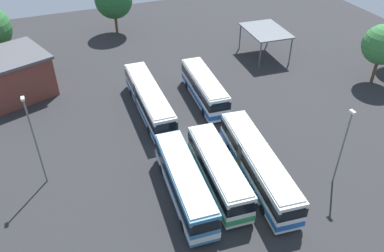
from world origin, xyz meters
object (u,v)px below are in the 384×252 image
Objects in this scene: bus_row1_slot0 at (184,182)px; bus_row1_slot1 at (218,171)px; lamp_post_mid_lot at (35,139)px; bus_row1_slot2 at (258,164)px; tree_northwest at (383,45)px; bus_row0_slot2 at (204,88)px; bus_row0_slot0 at (149,99)px; maintenance_shelter at (266,31)px; tree_northeast at (113,0)px; lamp_post_by_building at (343,145)px; depot_building at (11,75)px.

bus_row1_slot0 is 1.05× the size of bus_row1_slot1.
lamp_post_mid_lot is at bearing -120.53° from bus_row1_slot0.
bus_row1_slot2 is 20.42m from lamp_post_mid_lot.
bus_row1_slot2 is 1.51× the size of lamp_post_mid_lot.
tree_northwest is at bearing 114.28° from bus_row1_slot2.
bus_row0_slot2 is 15.23m from bus_row1_slot1.
bus_row0_slot0 is 22.32m from maintenance_shelter.
bus_row1_slot2 is 40.93m from tree_northeast.
bus_row1_slot2 is at bearing -31.64° from maintenance_shelter.
bus_row1_slot1 is 1.40× the size of tree_northwest.
bus_row1_slot2 is 1.61× the size of tree_northeast.
bus_row0_slot2 is 1.19× the size of lamp_post_mid_lot.
maintenance_shelter is (-8.35, 20.59, 2.12)m from bus_row0_slot0.
lamp_post_by_building reaches higher than bus_row1_slot1.
bus_row1_slot1 is (14.50, 2.35, -0.00)m from bus_row0_slot0.
bus_row1_slot1 is 29.97m from tree_northwest.
bus_row0_slot0 is at bearing -97.84° from tree_northwest.
lamp_post_mid_lot is 43.09m from tree_northwest.
depot_building is at bearing -145.23° from bus_row1_slot1.
bus_row1_slot2 is 1.77× the size of tree_northwest.
bus_row0_slot0 is 1.49× the size of lamp_post_mid_lot.
bus_row1_slot2 is 7.81m from lamp_post_by_building.
tree_northeast reaches higher than tree_northwest.
depot_building reaches higher than bus_row1_slot0.
bus_row1_slot2 is 1.78× the size of maintenance_shelter.
maintenance_shelter reaches higher than bus_row0_slot0.
bus_row0_slot0 is 1.72× the size of lamp_post_by_building.
lamp_post_mid_lot reaches higher than maintenance_shelter.
lamp_post_mid_lot is (7.94, -12.67, 3.34)m from bus_row0_slot0.
bus_row1_slot2 is at bearing 6.07° from tree_northeast.
tree_northeast is at bearing -173.93° from bus_row1_slot2.
bus_row1_slot1 is at bearing -69.66° from tree_northwest.
depot_building is at bearing -135.86° from lamp_post_by_building.
bus_row1_slot1 is at bearing 34.77° from depot_building.
bus_row1_slot1 is at bearing -18.35° from bus_row0_slot2.
lamp_post_by_building is at bearing 70.56° from bus_row1_slot1.
depot_building is 47.50m from tree_northwest.
lamp_post_by_building is at bearing 17.31° from bus_row0_slot2.
lamp_post_mid_lot is 1.07× the size of tree_northeast.
tree_northwest is (4.11, 23.10, 3.62)m from bus_row0_slot2.
bus_row1_slot1 is 1.38× the size of lamp_post_by_building.
maintenance_shelter reaches higher than bus_row1_slot0.
bus_row1_slot2 is (14.96, -0.95, 0.00)m from bus_row0_slot2.
maintenance_shelter reaches higher than bus_row0_slot2.
lamp_post_mid_lot is at bearing -84.97° from tree_northwest.
tree_northwest is at bearing 110.34° from bus_row1_slot1.
bus_row1_slot0 is at bearing -29.32° from bus_row0_slot2.
maintenance_shelter is at bearing -142.35° from tree_northwest.
lamp_post_mid_lot is (-6.56, -15.03, 3.34)m from bus_row1_slot1.
bus_row0_slot0 is at bearing -67.92° from maintenance_shelter.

